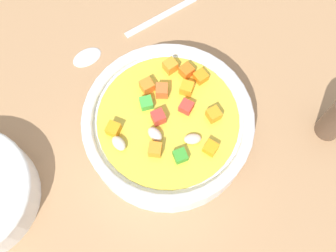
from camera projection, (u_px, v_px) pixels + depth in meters
ground_plane at (168, 136)px, 50.73cm from camera, size 140.00×140.00×2.00cm
soup_bowl_main at (168, 125)px, 47.18cm from camera, size 19.05×19.05×6.05cm
spoon at (126, 34)px, 54.32cm from camera, size 10.79×17.18×0.88cm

